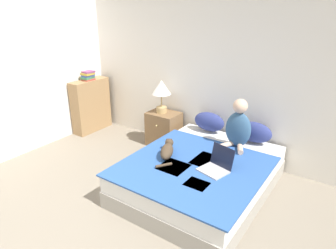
{
  "coord_description": "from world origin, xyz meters",
  "views": [
    {
      "loc": [
        1.83,
        -0.87,
        2.24
      ],
      "look_at": [
        -0.22,
        2.1,
        0.79
      ],
      "focal_mm": 32.0,
      "sensor_mm": 36.0,
      "label": 1
    }
  ],
  "objects_px": {
    "nightstand": "(164,129)",
    "table_lamp": "(161,90)",
    "laptop_open": "(216,166)",
    "bed": "(201,175)",
    "pillow_near": "(209,122)",
    "book_stack_top": "(88,76)",
    "cat_tabby": "(167,150)",
    "bookshelf": "(91,105)",
    "pillow_far": "(254,132)",
    "person_sitting": "(238,127)"
  },
  "relations": [
    {
      "from": "bed",
      "to": "nightstand",
      "type": "height_order",
      "value": "nightstand"
    },
    {
      "from": "laptop_open",
      "to": "table_lamp",
      "type": "relative_size",
      "value": 0.71
    },
    {
      "from": "pillow_near",
      "to": "nightstand",
      "type": "bearing_deg",
      "value": -175.43
    },
    {
      "from": "pillow_far",
      "to": "book_stack_top",
      "type": "distance_m",
      "value": 3.07
    },
    {
      "from": "pillow_near",
      "to": "pillow_far",
      "type": "height_order",
      "value": "same"
    },
    {
      "from": "pillow_far",
      "to": "bookshelf",
      "type": "distance_m",
      "value": 3.04
    },
    {
      "from": "pillow_far",
      "to": "cat_tabby",
      "type": "height_order",
      "value": "pillow_far"
    },
    {
      "from": "person_sitting",
      "to": "nightstand",
      "type": "bearing_deg",
      "value": 171.64
    },
    {
      "from": "pillow_far",
      "to": "bed",
      "type": "bearing_deg",
      "value": -111.92
    },
    {
      "from": "pillow_far",
      "to": "person_sitting",
      "type": "bearing_deg",
      "value": -118.5
    },
    {
      "from": "pillow_near",
      "to": "person_sitting",
      "type": "distance_m",
      "value": 0.64
    },
    {
      "from": "bed",
      "to": "nightstand",
      "type": "relative_size",
      "value": 3.48
    },
    {
      "from": "bed",
      "to": "person_sitting",
      "type": "xyz_separation_m",
      "value": [
        0.21,
        0.61,
        0.51
      ]
    },
    {
      "from": "person_sitting",
      "to": "nightstand",
      "type": "relative_size",
      "value": 1.15
    },
    {
      "from": "pillow_far",
      "to": "bookshelf",
      "type": "relative_size",
      "value": 0.5
    },
    {
      "from": "laptop_open",
      "to": "table_lamp",
      "type": "height_order",
      "value": "table_lamp"
    },
    {
      "from": "pillow_near",
      "to": "laptop_open",
      "type": "height_order",
      "value": "pillow_near"
    },
    {
      "from": "book_stack_top",
      "to": "person_sitting",
      "type": "bearing_deg",
      "value": 0.38
    },
    {
      "from": "nightstand",
      "to": "table_lamp",
      "type": "bearing_deg",
      "value": -175.89
    },
    {
      "from": "nightstand",
      "to": "book_stack_top",
      "type": "bearing_deg",
      "value": -171.72
    },
    {
      "from": "person_sitting",
      "to": "cat_tabby",
      "type": "relative_size",
      "value": 1.2
    },
    {
      "from": "cat_tabby",
      "to": "nightstand",
      "type": "xyz_separation_m",
      "value": [
        -0.75,
        0.98,
        -0.23
      ]
    },
    {
      "from": "bed",
      "to": "pillow_far",
      "type": "distance_m",
      "value": 1.02
    },
    {
      "from": "pillow_near",
      "to": "book_stack_top",
      "type": "height_order",
      "value": "book_stack_top"
    },
    {
      "from": "laptop_open",
      "to": "book_stack_top",
      "type": "xyz_separation_m",
      "value": [
        -2.94,
        0.72,
        0.55
      ]
    },
    {
      "from": "bed",
      "to": "cat_tabby",
      "type": "xyz_separation_m",
      "value": [
        -0.4,
        -0.17,
        0.3
      ]
    },
    {
      "from": "pillow_near",
      "to": "nightstand",
      "type": "xyz_separation_m",
      "value": [
        -0.8,
        -0.06,
        -0.29
      ]
    },
    {
      "from": "pillow_far",
      "to": "laptop_open",
      "type": "distance_m",
      "value": 1.02
    },
    {
      "from": "laptop_open",
      "to": "table_lamp",
      "type": "distance_m",
      "value": 1.8
    },
    {
      "from": "bookshelf",
      "to": "bed",
      "type": "bearing_deg",
      "value": -12.6
    },
    {
      "from": "cat_tabby",
      "to": "bookshelf",
      "type": "height_order",
      "value": "bookshelf"
    },
    {
      "from": "table_lamp",
      "to": "person_sitting",
      "type": "bearing_deg",
      "value": -8.02
    },
    {
      "from": "nightstand",
      "to": "table_lamp",
      "type": "xyz_separation_m",
      "value": [
        -0.04,
        -0.0,
        0.67
      ]
    },
    {
      "from": "bed",
      "to": "laptop_open",
      "type": "bearing_deg",
      "value": -25.87
    },
    {
      "from": "pillow_near",
      "to": "pillow_far",
      "type": "xyz_separation_m",
      "value": [
        0.71,
        0.0,
        0.0
      ]
    },
    {
      "from": "cat_tabby",
      "to": "table_lamp",
      "type": "distance_m",
      "value": 1.34
    },
    {
      "from": "bed",
      "to": "book_stack_top",
      "type": "distance_m",
      "value": 2.86
    },
    {
      "from": "book_stack_top",
      "to": "laptop_open",
      "type": "bearing_deg",
      "value": -13.85
    },
    {
      "from": "pillow_near",
      "to": "cat_tabby",
      "type": "distance_m",
      "value": 1.05
    },
    {
      "from": "bed",
      "to": "pillow_near",
      "type": "distance_m",
      "value": 1.02
    },
    {
      "from": "pillow_near",
      "to": "bookshelf",
      "type": "xyz_separation_m",
      "value": [
        -2.32,
        -0.28,
        -0.1
      ]
    },
    {
      "from": "laptop_open",
      "to": "bed",
      "type": "bearing_deg",
      "value": 168.87
    },
    {
      "from": "bed",
      "to": "laptop_open",
      "type": "distance_m",
      "value": 0.41
    },
    {
      "from": "pillow_far",
      "to": "nightstand",
      "type": "height_order",
      "value": "pillow_far"
    },
    {
      "from": "person_sitting",
      "to": "book_stack_top",
      "type": "xyz_separation_m",
      "value": [
        -2.88,
        -0.02,
        0.33
      ]
    },
    {
      "from": "pillow_near",
      "to": "laptop_open",
      "type": "distance_m",
      "value": 1.19
    },
    {
      "from": "laptop_open",
      "to": "book_stack_top",
      "type": "height_order",
      "value": "book_stack_top"
    },
    {
      "from": "pillow_far",
      "to": "table_lamp",
      "type": "height_order",
      "value": "table_lamp"
    },
    {
      "from": "pillow_near",
      "to": "pillow_far",
      "type": "distance_m",
      "value": 0.71
    },
    {
      "from": "laptop_open",
      "to": "nightstand",
      "type": "bearing_deg",
      "value": 161.2
    }
  ]
}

